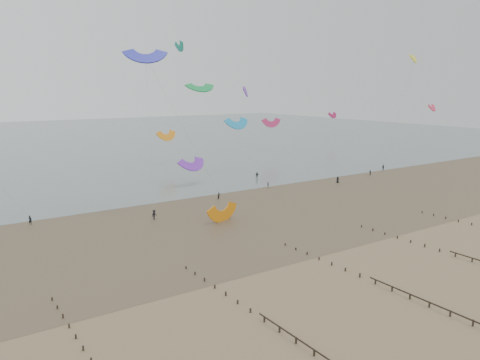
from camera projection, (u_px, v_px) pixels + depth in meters
name	position (u px, v px, depth m)	size (l,w,h in m)	color
ground	(318.00, 275.00, 63.77)	(500.00, 500.00, 0.00)	brown
sea_and_shore	(178.00, 221.00, 89.57)	(500.00, 665.00, 0.03)	#475654
groynes	(468.00, 320.00, 50.35)	(72.16, 50.16, 1.00)	black
kitesurfer_lead	(30.00, 220.00, 87.30)	(0.63, 0.41, 1.73)	black
kitesurfers	(264.00, 187.00, 117.01)	(136.72, 24.94, 1.89)	black
grounded_kite	(223.00, 221.00, 89.58)	(6.78, 3.55, 5.17)	orange
kites_airborne	(56.00, 106.00, 124.21)	(261.62, 112.87, 36.46)	#129442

